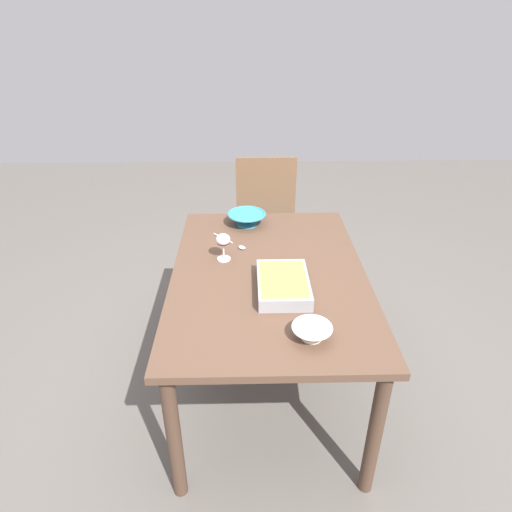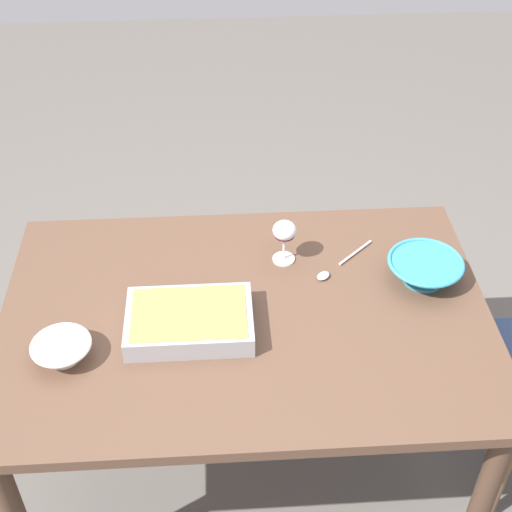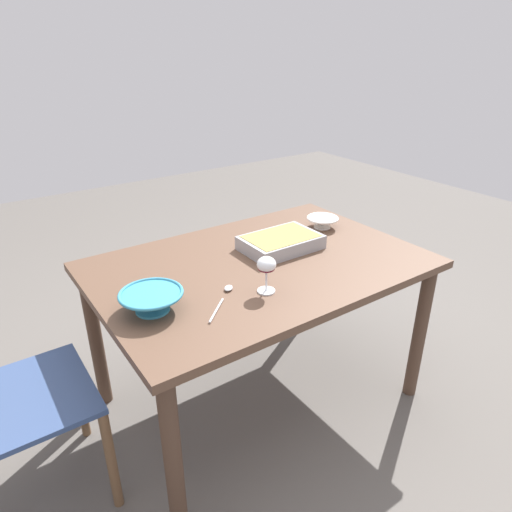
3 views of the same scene
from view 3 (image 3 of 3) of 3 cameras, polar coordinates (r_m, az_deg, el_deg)
name	(u,v)px [view 3 (image 3 of 3)]	position (r m, az deg, el deg)	size (l,w,h in m)	color
ground_plane	(259,395)	(2.34, 0.41, -17.07)	(8.00, 8.00, 0.00)	#5B5651
dining_table	(260,280)	(1.97, 0.47, -3.02)	(1.38, 0.93, 0.73)	brown
wine_glass	(266,267)	(1.66, 1.32, -1.41)	(0.07, 0.07, 0.14)	white
casserole_dish	(281,242)	(2.04, 3.12, 1.82)	(0.34, 0.23, 0.06)	#99999E
mixing_bowl	(152,300)	(1.61, -12.95, -5.40)	(0.22, 0.22, 0.07)	teal
small_bowl	(322,221)	(2.30, 8.33, 4.31)	(0.16, 0.16, 0.06)	white
serving_spoon	(224,295)	(1.67, -3.97, -4.95)	(0.20, 0.19, 0.01)	silver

